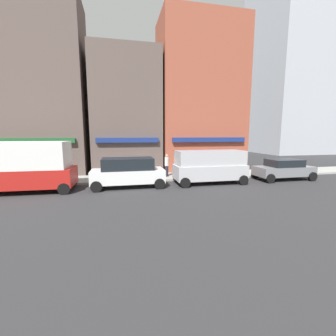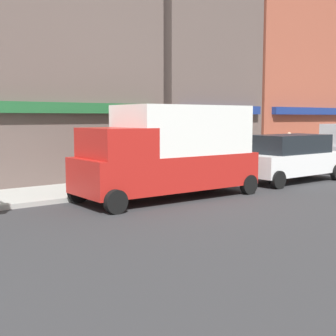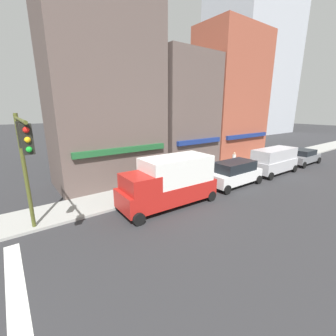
# 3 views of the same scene
# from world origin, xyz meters

# --- Properties ---
(storefront_row) EXTENTS (22.82, 5.30, 14.70)m
(storefront_row) POSITION_xyz_m (17.94, 11.50, 6.81)
(storefront_row) COLOR brown
(storefront_row) RESTS_ON ground_plane
(traffic_signal) EXTENTS (0.32, 4.51, 5.69)m
(traffic_signal) POSITION_xyz_m (4.57, 4.71, 4.13)
(traffic_signal) COLOR #474C1E
(traffic_signal) RESTS_ON ground_plane
(box_truck_red) EXTENTS (6.26, 2.42, 3.04)m
(box_truck_red) POSITION_xyz_m (11.78, 4.70, 1.59)
(box_truck_red) COLOR #B21E19
(box_truck_red) RESTS_ON ground_plane
(suv_white) EXTENTS (4.70, 2.12, 1.94)m
(suv_white) POSITION_xyz_m (18.10, 4.70, 1.03)
(suv_white) COLOR white
(suv_white) RESTS_ON ground_plane
(van_silver) EXTENTS (5.01, 2.22, 2.34)m
(van_silver) POSITION_xyz_m (23.82, 4.70, 1.29)
(van_silver) COLOR #B7B7BC
(van_silver) RESTS_ON ground_plane
(sedan_grey) EXTENTS (4.41, 2.02, 1.59)m
(sedan_grey) POSITION_xyz_m (29.90, 4.70, 0.84)
(sedan_grey) COLOR slate
(sedan_grey) RESTS_ON ground_plane
(pedestrian_white_shirt) EXTENTS (0.32, 0.32, 1.77)m
(pedestrian_white_shirt) POSITION_xyz_m (21.22, 7.17, 1.07)
(pedestrian_white_shirt) COLOR #23232D
(pedestrian_white_shirt) RESTS_ON sidewalk_left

